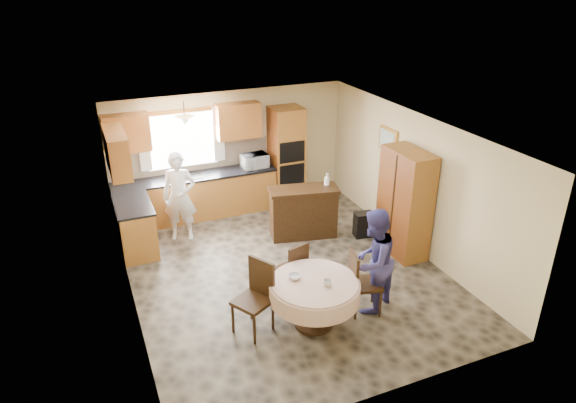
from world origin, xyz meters
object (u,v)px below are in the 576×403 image
(chair_left, at_px, (256,293))
(person_dining, at_px, (373,261))
(oven_tower, at_px, (286,156))
(chair_back, at_px, (294,267))
(cupboard, at_px, (405,203))
(person_sink, at_px, (180,197))
(sideboard, at_px, (303,214))
(dining_table, at_px, (314,291))
(chair_right, at_px, (360,279))

(chair_left, bearing_deg, person_dining, 53.09)
(oven_tower, height_order, chair_back, oven_tower)
(cupboard, distance_m, chair_back, 2.45)
(chair_back, distance_m, person_dining, 1.24)
(cupboard, relative_size, person_sink, 1.13)
(cupboard, distance_m, person_sink, 4.11)
(cupboard, distance_m, chair_left, 3.36)
(sideboard, distance_m, chair_left, 2.91)
(sideboard, distance_m, chair_back, 2.01)
(dining_table, relative_size, chair_right, 1.28)
(oven_tower, relative_size, chair_back, 2.27)
(chair_left, relative_size, chair_right, 1.07)
(person_sink, bearing_deg, sideboard, -0.68)
(cupboard, distance_m, dining_table, 2.74)
(dining_table, distance_m, person_sink, 3.58)
(chair_back, xyz_separation_m, person_dining, (0.93, -0.75, 0.30))
(sideboard, bearing_deg, chair_left, -115.33)
(dining_table, height_order, person_dining, person_dining)
(cupboard, bearing_deg, chair_left, -161.53)
(chair_back, bearing_deg, oven_tower, -127.05)
(cupboard, relative_size, person_dining, 1.18)
(sideboard, distance_m, person_sink, 2.35)
(cupboard, relative_size, chair_back, 2.07)
(cupboard, height_order, person_sink, cupboard)
(person_dining, bearing_deg, person_sink, -88.12)
(chair_right, bearing_deg, sideboard, 8.91)
(sideboard, relative_size, chair_right, 1.28)
(chair_right, bearing_deg, oven_tower, 6.43)
(cupboard, xyz_separation_m, dining_table, (-2.38, -1.30, -0.40))
(sideboard, bearing_deg, person_sink, 171.63)
(cupboard, bearing_deg, dining_table, -151.33)
(oven_tower, relative_size, cupboard, 1.10)
(chair_left, height_order, chair_right, chair_left)
(dining_table, xyz_separation_m, person_sink, (-1.18, 3.36, 0.29))
(sideboard, xyz_separation_m, person_dining, (-0.03, -2.52, 0.36))
(sideboard, relative_size, person_dining, 0.79)
(oven_tower, bearing_deg, chair_back, -110.88)
(oven_tower, bearing_deg, sideboard, -101.43)
(dining_table, relative_size, person_sink, 0.75)
(chair_left, bearing_deg, dining_table, 42.69)
(oven_tower, xyz_separation_m, person_sink, (-2.49, -0.78, -0.20))
(chair_left, relative_size, chair_back, 1.15)
(chair_right, xyz_separation_m, person_dining, (0.20, 0.01, 0.26))
(oven_tower, height_order, sideboard, oven_tower)
(dining_table, relative_size, person_dining, 0.79)
(oven_tower, xyz_separation_m, dining_table, (-1.31, -4.15, -0.49))
(dining_table, bearing_deg, chair_right, 1.70)
(cupboard, height_order, chair_back, cupboard)
(chair_left, distance_m, person_dining, 1.77)
(cupboard, xyz_separation_m, chair_back, (-2.35, -0.52, -0.45))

